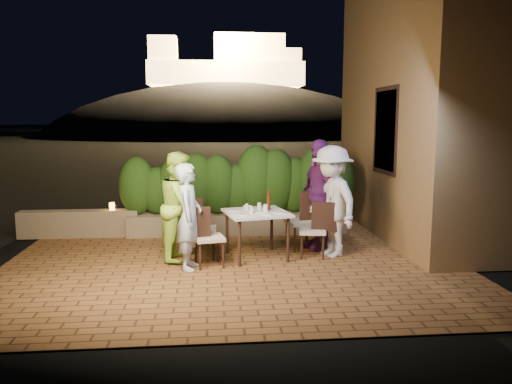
{
  "coord_description": "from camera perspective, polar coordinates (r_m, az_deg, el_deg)",
  "views": [
    {
      "loc": [
        -0.34,
        -7.18,
        2.2
      ],
      "look_at": [
        0.39,
        0.65,
        1.05
      ],
      "focal_mm": 35.0,
      "sensor_mm": 36.0,
      "label": 1
    }
  ],
  "objects": [
    {
      "name": "building_wall",
      "position": [
        10.0,
        18.11,
        9.63
      ],
      "size": [
        1.6,
        5.0,
        5.0
      ],
      "primitive_type": "cube",
      "color": "olive",
      "rests_on": "ground"
    },
    {
      "name": "diner_blue",
      "position": [
        7.38,
        -7.67,
        -2.81
      ],
      "size": [
        0.44,
        0.61,
        1.57
      ],
      "primitive_type": "imported",
      "rotation": [
        0.0,
        0.0,
        1.45
      ],
      "color": "silver",
      "rests_on": "ground"
    },
    {
      "name": "plate_front",
      "position": [
        7.66,
        1.31,
        -2.55
      ],
      "size": [
        0.2,
        0.2,
        0.01
      ],
      "primitive_type": "cylinder",
      "color": "white",
      "rests_on": "dining_table"
    },
    {
      "name": "window_pane",
      "position": [
        9.24,
        14.74,
        6.81
      ],
      "size": [
        0.08,
        1.0,
        1.4
      ],
      "primitive_type": "cube",
      "color": "black",
      "rests_on": "building_wall"
    },
    {
      "name": "plate_ne",
      "position": [
        7.81,
        2.76,
        -2.34
      ],
      "size": [
        0.24,
        0.24,
        0.01
      ],
      "primitive_type": "cylinder",
      "color": "white",
      "rests_on": "dining_table"
    },
    {
      "name": "parapet",
      "position": [
        9.99,
        -19.55,
        -3.42
      ],
      "size": [
        2.2,
        0.3,
        0.5
      ],
      "primitive_type": "cube",
      "color": "#78684C",
      "rests_on": "ground"
    },
    {
      "name": "diner_purple",
      "position": [
        8.51,
        7.2,
        -0.29
      ],
      "size": [
        0.69,
        1.17,
        1.87
      ],
      "primitive_type": "imported",
      "rotation": [
        0.0,
        0.0,
        -1.34
      ],
      "color": "#622268",
      "rests_on": "ground"
    },
    {
      "name": "chair_right_back",
      "position": [
        8.5,
        5.18,
        -3.28
      ],
      "size": [
        0.54,
        0.54,
        0.99
      ],
      "primitive_type": null,
      "rotation": [
        0.0,
        0.0,
        3.35
      ],
      "color": "black",
      "rests_on": "ground"
    },
    {
      "name": "chair_left_front",
      "position": [
        7.54,
        -5.38,
        -5.09
      ],
      "size": [
        0.5,
        0.5,
        0.91
      ],
      "primitive_type": null,
      "rotation": [
        0.0,
        0.0,
        0.2
      ],
      "color": "black",
      "rests_on": "ground"
    },
    {
      "name": "plate_sw",
      "position": [
        7.99,
        -2.49,
        -2.1
      ],
      "size": [
        0.2,
        0.2,
        0.01
      ],
      "primitive_type": "cylinder",
      "color": "white",
      "rests_on": "dining_table"
    },
    {
      "name": "hedge",
      "position": [
        9.58,
        -2.09,
        0.82
      ],
      "size": [
        4.0,
        0.7,
        1.1
      ],
      "primitive_type": null,
      "color": "#1F4011",
      "rests_on": "planter"
    },
    {
      "name": "diner_green",
      "position": [
        7.9,
        -8.67,
        -1.6
      ],
      "size": [
        0.75,
        0.91,
        1.7
      ],
      "primitive_type": "imported",
      "rotation": [
        0.0,
        0.0,
        1.43
      ],
      "color": "#AEE246",
      "rests_on": "ground"
    },
    {
      "name": "window_frame",
      "position": [
        9.24,
        14.68,
        6.81
      ],
      "size": [
        0.06,
        1.15,
        1.55
      ],
      "primitive_type": "cube",
      "color": "black",
      "rests_on": "building_wall"
    },
    {
      "name": "beer_bottle",
      "position": [
        8.02,
        1.44,
        -0.88
      ],
      "size": [
        0.07,
        0.07,
        0.34
      ],
      "primitive_type": null,
      "color": "#441E0B",
      "rests_on": "dining_table"
    },
    {
      "name": "terrace_floor",
      "position": [
        8.02,
        -2.74,
        -8.17
      ],
      "size": [
        7.0,
        6.0,
        0.15
      ],
      "primitive_type": "cube",
      "color": "brown",
      "rests_on": "ground"
    },
    {
      "name": "bowl",
      "position": [
        8.17,
        -0.94,
        -1.77
      ],
      "size": [
        0.19,
        0.19,
        0.04
      ],
      "primitive_type": "imported",
      "rotation": [
        0.0,
        0.0,
        0.19
      ],
      "color": "white",
      "rests_on": "dining_table"
    },
    {
      "name": "glass_ne",
      "position": [
        7.87,
        1.1,
        -1.85
      ],
      "size": [
        0.07,
        0.07,
        0.12
      ],
      "primitive_type": "cylinder",
      "color": "silver",
      "rests_on": "dining_table"
    },
    {
      "name": "plate_centre",
      "position": [
        7.87,
        0.27,
        -2.25
      ],
      "size": [
        0.24,
        0.24,
        0.01
      ],
      "primitive_type": "cylinder",
      "color": "white",
      "rests_on": "dining_table"
    },
    {
      "name": "glass_se",
      "position": [
        8.1,
        0.4,
        -1.61
      ],
      "size": [
        0.06,
        0.06,
        0.11
      ],
      "primitive_type": "cylinder",
      "color": "silver",
      "rests_on": "dining_table"
    },
    {
      "name": "dining_table",
      "position": [
        7.98,
        0.07,
        -4.91
      ],
      "size": [
        1.11,
        1.11,
        0.75
      ],
      "primitive_type": null,
      "rotation": [
        0.0,
        0.0,
        0.21
      ],
      "color": "white",
      "rests_on": "ground"
    },
    {
      "name": "glass_sw",
      "position": [
        8.07,
        -1.07,
        -1.69
      ],
      "size": [
        0.06,
        0.06,
        0.1
      ],
      "primitive_type": "cylinder",
      "color": "silver",
      "rests_on": "dining_table"
    },
    {
      "name": "parapet_lamp",
      "position": [
        9.8,
        -16.13,
        -1.59
      ],
      "size": [
        0.1,
        0.1,
        0.14
      ],
      "primitive_type": "cylinder",
      "color": "orange",
      "rests_on": "parapet"
    },
    {
      "name": "plate_nw",
      "position": [
        7.65,
        -1.43,
        -2.57
      ],
      "size": [
        0.19,
        0.19,
        0.01
      ],
      "primitive_type": "cylinder",
      "color": "white",
      "rests_on": "dining_table"
    },
    {
      "name": "chair_left_back",
      "position": [
        7.99,
        -6.21,
        -4.12
      ],
      "size": [
        0.46,
        0.46,
        0.97
      ],
      "primitive_type": null,
      "rotation": [
        0.0,
        0.0,
        -0.02
      ],
      "color": "black",
      "rests_on": "ground"
    },
    {
      "name": "fortress",
      "position": [
        67.73,
        -3.48,
        15.34
      ],
      "size": [
        26.0,
        8.0,
        8.0
      ],
      "primitive_type": null,
      "color": "#FFCC7A",
      "rests_on": "hill"
    },
    {
      "name": "planter",
      "position": [
        9.71,
        -2.06,
        -3.58
      ],
      "size": [
        4.2,
        0.55,
        0.4
      ],
      "primitive_type": "cube",
      "color": "#78684C",
      "rests_on": "ground"
    },
    {
      "name": "chair_right_front",
      "position": [
        8.06,
        6.46,
        -4.29
      ],
      "size": [
        0.48,
        0.48,
        0.9
      ],
      "primitive_type": null,
      "rotation": [
        0.0,
        0.0,
        2.97
      ],
      "color": "black",
      "rests_on": "ground"
    },
    {
      "name": "plate_se",
      "position": [
        8.18,
        1.43,
        -1.85
      ],
      "size": [
        0.23,
        0.23,
        0.01
      ],
      "primitive_type": "cylinder",
      "color": "white",
      "rests_on": "dining_table"
    },
    {
      "name": "ground",
      "position": [
        7.53,
        -2.56,
        -8.85
      ],
      "size": [
        400.0,
        400.0,
        0.0
      ],
      "primitive_type": "plane",
      "color": "black",
      "rests_on": "ground"
    },
    {
      "name": "hill",
      "position": [
        67.51,
        -3.37,
        3.04
      ],
      "size": [
        52.0,
        40.0,
        22.0
      ],
      "primitive_type": "ellipsoid",
      "color": "black",
      "rests_on": "ground"
    },
    {
      "name": "diner_white",
      "position": [
        8.08,
        8.63,
        -1.07
      ],
      "size": [
        1.02,
        1.31,
        1.79
      ],
      "primitive_type": "imported",
      "rotation": [
        0.0,
        0.0,
        -1.23
      ],
      "color": "silver",
      "rests_on": "ground"
    },
    {
      "name": "glass_nw",
      "position": [
        7.72,
        -0.5,
        -2.11
      ],
      "size": [
        0.06,
        0.06,
        0.1
      ],
      "primitive_type": "cylinder",
      "color": "silver",
      "rests_on": "dining_table"
    }
  ]
}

